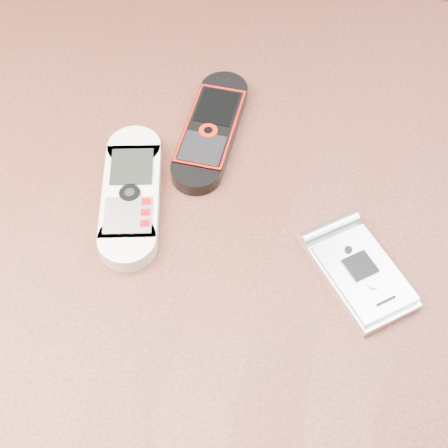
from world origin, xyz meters
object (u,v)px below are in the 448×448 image
table (219,286)px  motorola_razr (361,273)px  nokia_black_red (211,129)px  nokia_white (131,194)px

table → motorola_razr: (0.13, -0.02, 0.11)m
table → motorola_razr: bearing=-7.3°
table → nokia_black_red: 0.16m
nokia_white → table: bearing=-24.0°
nokia_white → motorola_razr: nokia_white is taller
nokia_white → nokia_black_red: (0.05, 0.10, -0.00)m
nokia_white → motorola_razr: (0.22, -0.03, -0.00)m
nokia_black_red → table: bearing=-72.2°
table → nokia_black_red: size_ratio=7.41×
nokia_black_red → motorola_razr: 0.21m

